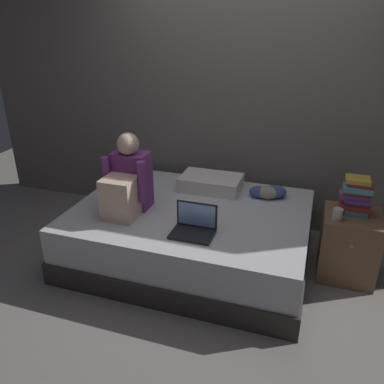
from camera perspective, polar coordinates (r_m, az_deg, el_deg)
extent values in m
plane|color=gray|center=(3.31, 1.53, -12.72)|extent=(8.00, 8.00, 0.00)
cube|color=slate|center=(3.87, 7.13, 14.51)|extent=(5.60, 0.10, 2.70)
cube|color=#332D2B|center=(3.54, -0.15, -8.07)|extent=(2.00, 1.50, 0.20)
cube|color=silver|center=(3.42, -0.15, -4.60)|extent=(1.96, 1.46, 0.29)
cube|color=brown|center=(3.48, 21.74, -7.18)|extent=(0.44, 0.44, 0.56)
sphere|color=gray|center=(3.23, 22.18, -7.28)|extent=(0.04, 0.04, 0.04)
cube|color=#75337A|center=(3.34, -8.69, 1.72)|extent=(0.30, 0.20, 0.48)
sphere|color=beige|center=(3.20, -9.29, 6.91)|extent=(0.18, 0.18, 0.18)
cube|color=beige|center=(3.19, -10.36, -0.88)|extent=(0.26, 0.24, 0.34)
cylinder|color=#75337A|center=(3.27, -12.34, 2.12)|extent=(0.07, 0.07, 0.34)
cylinder|color=#75337A|center=(3.13, -7.27, 1.46)|extent=(0.07, 0.07, 0.34)
cube|color=black|center=(2.95, 0.02, -6.15)|extent=(0.32, 0.22, 0.02)
cube|color=black|center=(2.99, 0.72, -3.28)|extent=(0.32, 0.01, 0.20)
cube|color=#8CB2EA|center=(2.98, 0.67, -3.34)|extent=(0.29, 0.00, 0.18)
cube|color=silver|center=(3.70, 2.76, 1.36)|extent=(0.56, 0.36, 0.13)
cube|color=teal|center=(3.37, 22.64, -2.62)|extent=(0.17, 0.15, 0.04)
cube|color=#9E2D28|center=(3.37, 22.47, -1.90)|extent=(0.23, 0.16, 0.04)
cube|color=#703D84|center=(3.35, 22.69, -1.39)|extent=(0.18, 0.12, 0.03)
cube|color=#703D84|center=(3.34, 22.72, -1.00)|extent=(0.18, 0.15, 0.02)
cube|color=#703D84|center=(3.32, 22.53, -0.47)|extent=(0.23, 0.13, 0.04)
cube|color=brown|center=(3.32, 22.87, 0.12)|extent=(0.22, 0.13, 0.03)
cube|color=teal|center=(3.28, 22.92, 0.50)|extent=(0.21, 0.15, 0.04)
cube|color=#9E2D28|center=(3.29, 23.25, 1.15)|extent=(0.17, 0.16, 0.03)
cube|color=gold|center=(3.28, 22.94, 1.66)|extent=(0.18, 0.16, 0.03)
cylinder|color=#BCB2A3|center=(3.21, 20.38, -3.04)|extent=(0.08, 0.08, 0.09)
ellipsoid|color=#3D4C8E|center=(3.59, 9.68, 0.02)|extent=(0.18, 0.15, 0.10)
ellipsoid|color=#3D4C8E|center=(3.62, 12.03, 0.07)|extent=(0.20, 0.17, 0.11)
ellipsoid|color=gray|center=(3.58, 10.84, -0.05)|extent=(0.20, 0.17, 0.11)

